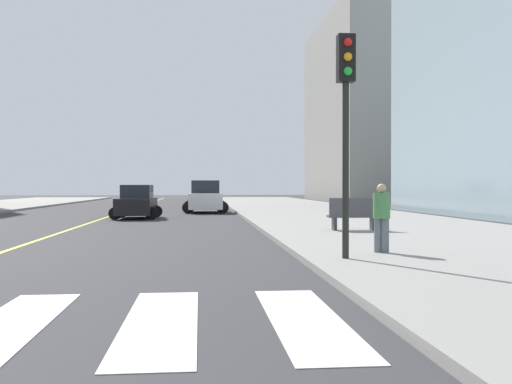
{
  "coord_description": "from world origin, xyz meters",
  "views": [
    {
      "loc": [
        4.98,
        -3.34,
        1.68
      ],
      "look_at": [
        8.87,
        37.57,
        1.27
      ],
      "focal_mm": 41.65,
      "sensor_mm": 36.0,
      "label": 1
    }
  ],
  "objects": [
    {
      "name": "car_silver_third",
      "position": [
        5.24,
        53.33,
        0.89
      ],
      "size": [
        2.7,
        4.28,
        1.9
      ],
      "rotation": [
        0.0,
        0.0,
        3.13
      ],
      "color": "#B7B7BC",
      "rests_on": "ground"
    },
    {
      "name": "car_black_second",
      "position": [
        1.72,
        27.88,
        0.82
      ],
      "size": [
        2.5,
        3.95,
        1.74
      ],
      "rotation": [
        0.0,
        0.0,
        3.11
      ],
      "color": "black",
      "rests_on": "ground"
    },
    {
      "name": "car_white_nearest",
      "position": [
        5.34,
        34.53,
        0.95
      ],
      "size": [
        2.85,
        4.56,
        2.04
      ],
      "rotation": [
        0.0,
        0.0,
        3.14
      ],
      "color": "silver",
      "rests_on": "ground"
    },
    {
      "name": "lane_divider_paint",
      "position": [
        0.0,
        40.0,
        0.01
      ],
      "size": [
        0.16,
        80.0,
        0.01
      ],
      "primitive_type": "cube",
      "color": "yellow",
      "rests_on": "ground"
    },
    {
      "name": "sidewalk_kerb_east",
      "position": [
        12.2,
        20.0,
        0.07
      ],
      "size": [
        10.0,
        120.0,
        0.15
      ],
      "primitive_type": "cube",
      "color": "gray",
      "rests_on": "ground"
    },
    {
      "name": "traffic_light_near_corner",
      "position": [
        8.05,
        8.93,
        3.47
      ],
      "size": [
        0.36,
        0.41,
        4.72
      ],
      "rotation": [
        0.0,
        0.0,
        3.14
      ],
      "color": "black",
      "rests_on": "sidewalk_kerb_east"
    },
    {
      "name": "pedestrian_waiting_east",
      "position": [
        9.15,
        9.98,
        1.02
      ],
      "size": [
        0.39,
        0.39,
        1.58
      ],
      "rotation": [
        0.0,
        0.0,
        2.66
      ],
      "color": "slate",
      "rests_on": "sidewalk_kerb_east"
    },
    {
      "name": "park_bench",
      "position": [
        10.3,
        16.76,
        0.69
      ],
      "size": [
        1.82,
        0.61,
        1.12
      ],
      "rotation": [
        0.0,
        0.0,
        1.54
      ],
      "color": "#47474C",
      "rests_on": "sidewalk_kerb_east"
    },
    {
      "name": "parking_garage_concrete",
      "position": [
        27.99,
        63.16,
        10.31
      ],
      "size": [
        18.0,
        24.0,
        20.62
      ],
      "primitive_type": "cube",
      "color": "gray",
      "rests_on": "ground"
    }
  ]
}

